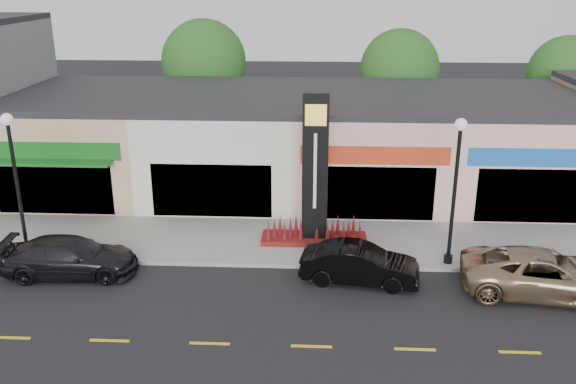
# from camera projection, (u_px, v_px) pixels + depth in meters

# --- Properties ---
(ground) EXTENTS (120.00, 120.00, 0.00)m
(ground) POSITION_uv_depth(u_px,v_px,m) (225.00, 294.00, 20.76)
(ground) COLOR black
(ground) RESTS_ON ground
(sidewalk) EXTENTS (52.00, 4.30, 0.15)m
(sidewalk) POSITION_uv_depth(u_px,v_px,m) (240.00, 240.00, 24.83)
(sidewalk) COLOR gray
(sidewalk) RESTS_ON ground
(curb) EXTENTS (52.00, 0.20, 0.15)m
(curb) POSITION_uv_depth(u_px,v_px,m) (233.00, 264.00, 22.71)
(curb) COLOR gray
(curb) RESTS_ON ground
(shop_beige) EXTENTS (7.00, 10.85, 4.80)m
(shop_beige) POSITION_uv_depth(u_px,v_px,m) (91.00, 138.00, 31.14)
(shop_beige) COLOR tan
(shop_beige) RESTS_ON ground
(shop_cream) EXTENTS (7.00, 10.01, 4.80)m
(shop_cream) POSITION_uv_depth(u_px,v_px,m) (227.00, 140.00, 30.82)
(shop_cream) COLOR white
(shop_cream) RESTS_ON ground
(shop_pink_w) EXTENTS (7.00, 10.01, 4.80)m
(shop_pink_w) POSITION_uv_depth(u_px,v_px,m) (366.00, 141.00, 30.49)
(shop_pink_w) COLOR beige
(shop_pink_w) RESTS_ON ground
(shop_pink_e) EXTENTS (7.00, 10.01, 4.80)m
(shop_pink_e) POSITION_uv_depth(u_px,v_px,m) (508.00, 143.00, 30.16)
(shop_pink_e) COLOR beige
(shop_pink_e) RESTS_ON ground
(tree_rear_west) EXTENTS (5.20, 5.20, 7.83)m
(tree_rear_west) POSITION_uv_depth(u_px,v_px,m) (204.00, 62.00, 37.55)
(tree_rear_west) COLOR #382619
(tree_rear_west) RESTS_ON ground
(tree_rear_mid) EXTENTS (4.80, 4.80, 7.29)m
(tree_rear_mid) POSITION_uv_depth(u_px,v_px,m) (400.00, 69.00, 37.10)
(tree_rear_mid) COLOR #382619
(tree_rear_mid) RESTS_ON ground
(tree_rear_east) EXTENTS (4.60, 4.60, 6.94)m
(tree_rear_east) POSITION_uv_depth(u_px,v_px,m) (566.00, 74.00, 36.71)
(tree_rear_east) COLOR #382619
(tree_rear_east) RESTS_ON ground
(lamp_west_near) EXTENTS (0.44, 0.44, 5.47)m
(lamp_west_near) POSITION_uv_depth(u_px,v_px,m) (15.00, 171.00, 22.32)
(lamp_west_near) COLOR black
(lamp_west_near) RESTS_ON sidewalk
(lamp_east_near) EXTENTS (0.44, 0.44, 5.47)m
(lamp_east_near) POSITION_uv_depth(u_px,v_px,m) (456.00, 178.00, 21.57)
(lamp_east_near) COLOR black
(lamp_east_near) RESTS_ON sidewalk
(pylon_sign) EXTENTS (4.20, 1.30, 6.00)m
(pylon_sign) POSITION_uv_depth(u_px,v_px,m) (315.00, 191.00, 23.80)
(pylon_sign) COLOR #50140D
(pylon_sign) RESTS_ON sidewalk
(car_dark_sedan) EXTENTS (2.20, 4.86, 1.38)m
(car_dark_sedan) POSITION_uv_depth(u_px,v_px,m) (70.00, 257.00, 21.88)
(car_dark_sedan) COLOR black
(car_dark_sedan) RESTS_ON ground
(car_black_conv) EXTENTS (2.04, 4.30, 1.36)m
(car_black_conv) POSITION_uv_depth(u_px,v_px,m) (360.00, 264.00, 21.35)
(car_black_conv) COLOR black
(car_black_conv) RESTS_ON ground
(car_gold_suv) EXTENTS (3.18, 5.72, 1.51)m
(car_gold_suv) POSITION_uv_depth(u_px,v_px,m) (544.00, 274.00, 20.51)
(car_gold_suv) COLOR #988061
(car_gold_suv) RESTS_ON ground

